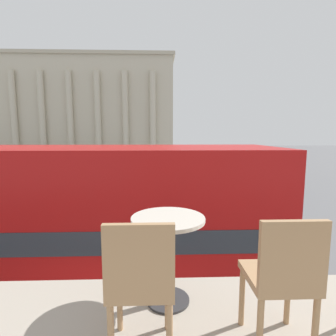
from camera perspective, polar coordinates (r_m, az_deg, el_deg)
name	(u,v)px	position (r m, az deg, el deg)	size (l,w,h in m)	color
double_decker_bus	(41,231)	(6.68, -25.91, -12.26)	(10.49, 2.72, 4.27)	black
cafe_dining_table	(168,240)	(2.22, 0.00, -15.43)	(0.60, 0.60, 0.73)	#2D2D30
cafe_chair_0	(141,280)	(1.73, -5.94, -23.13)	(0.40, 0.40, 0.91)	#A87F56
cafe_chair_1	(282,275)	(1.91, 23.66, -20.63)	(0.40, 0.40, 0.91)	#A87F56
plaza_building_left	(83,112)	(48.49, -17.98, 11.47)	(30.99, 14.34, 16.57)	beige
traffic_light_near	(52,180)	(13.38, -23.95, -2.41)	(0.42, 0.24, 3.69)	black
traffic_light_mid	(216,161)	(21.21, 10.42, 1.56)	(0.42, 0.24, 3.72)	black
traffic_light_far	(94,158)	(26.76, -15.77, 2.06)	(0.42, 0.24, 3.31)	black
car_navy	(138,167)	(31.02, -6.57, 0.23)	(4.20, 1.93, 1.35)	black
pedestrian_grey	(29,187)	(20.54, -27.93, -3.59)	(0.32, 0.32, 1.64)	#282B33
pedestrian_black	(143,170)	(26.84, -5.41, -0.41)	(0.32, 0.32, 1.60)	#282B33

